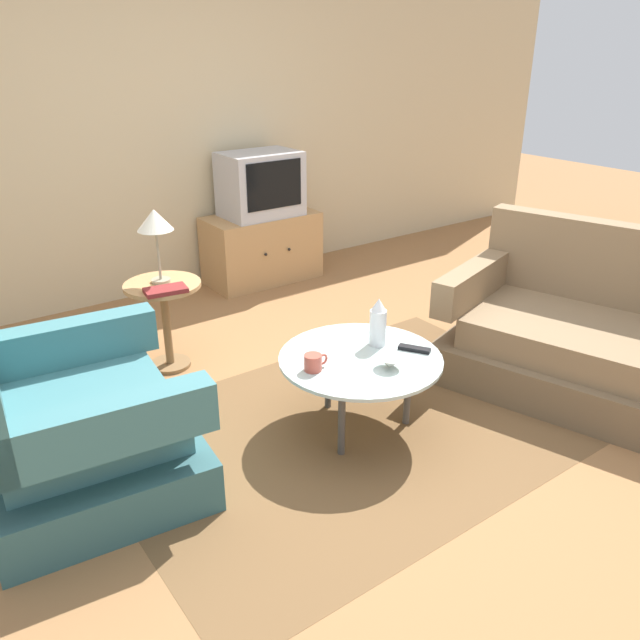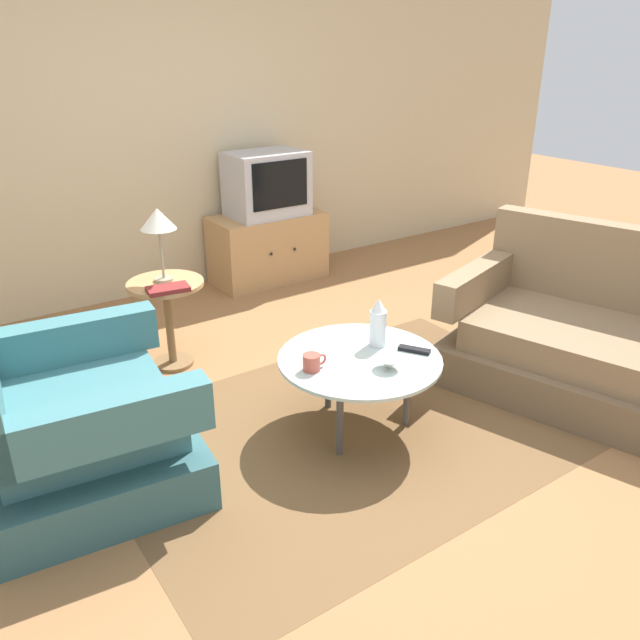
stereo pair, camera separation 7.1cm
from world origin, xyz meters
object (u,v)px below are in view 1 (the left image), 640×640
(tv_stand, at_px, (262,248))
(television, at_px, (260,184))
(bowl, at_px, (390,362))
(tv_remote_dark, at_px, (414,349))
(couch, at_px, (592,342))
(book, at_px, (166,290))
(side_table, at_px, (165,308))
(mug, at_px, (314,362))
(table_lamp, at_px, (155,223))
(vase, at_px, (377,322))
(armchair, at_px, (73,428))
(coffee_table, at_px, (360,362))

(tv_stand, bearing_deg, television, -90.00)
(bowl, relative_size, tv_remote_dark, 0.79)
(television, bearing_deg, couch, -77.62)
(television, xyz_separation_m, book, (-1.33, -1.15, -0.25))
(side_table, relative_size, mug, 4.25)
(side_table, height_order, bowl, side_table)
(table_lamp, xyz_separation_m, vase, (0.68, -1.19, -0.38))
(side_table, height_order, book, book)
(tv_remote_dark, xyz_separation_m, book, (-0.83, 1.19, 0.14))
(side_table, bearing_deg, mug, -78.28)
(armchair, relative_size, tv_stand, 1.17)
(television, height_order, tv_remote_dark, television)
(side_table, distance_m, television, 1.68)
(tv_stand, bearing_deg, table_lamp, -142.61)
(armchair, xyz_separation_m, tv_remote_dark, (1.60, -0.49, 0.12))
(couch, bearing_deg, table_lamp, 30.64)
(vase, xyz_separation_m, mug, (-0.43, -0.04, -0.08))
(couch, relative_size, tv_remote_dark, 10.83)
(side_table, xyz_separation_m, television, (1.29, 0.99, 0.42))
(side_table, height_order, vase, vase)
(mug, distance_m, bowl, 0.38)
(table_lamp, bearing_deg, coffee_table, -67.49)
(tv_stand, relative_size, vase, 3.58)
(vase, distance_m, bowl, 0.28)
(side_table, bearing_deg, couch, -41.84)
(tv_stand, distance_m, book, 1.79)
(armchair, relative_size, bowl, 8.40)
(bowl, height_order, tv_remote_dark, bowl)
(bowl, bearing_deg, tv_stand, 73.30)
(couch, distance_m, vase, 1.32)
(tv_stand, distance_m, table_lamp, 1.74)
(bowl, bearing_deg, television, 73.21)
(side_table, bearing_deg, tv_stand, 37.90)
(television, bearing_deg, bowl, -106.79)
(vase, relative_size, bowl, 2.01)
(coffee_table, relative_size, television, 1.36)
(armchair, distance_m, couch, 2.82)
(table_lamp, height_order, book, table_lamp)
(armchair, relative_size, side_table, 1.96)
(television, distance_m, tv_remote_dark, 2.42)
(tv_stand, relative_size, table_lamp, 2.10)
(coffee_table, distance_m, tv_stand, 2.37)
(couch, bearing_deg, television, -4.73)
(couch, bearing_deg, coffee_table, 54.51)
(vase, xyz_separation_m, book, (-0.73, 1.01, 0.03))
(couch, height_order, mug, couch)
(couch, xyz_separation_m, table_lamp, (-1.87, 1.70, 0.62))
(vase, bearing_deg, tv_stand, 74.39)
(television, relative_size, book, 2.41)
(armchair, relative_size, vase, 4.18)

